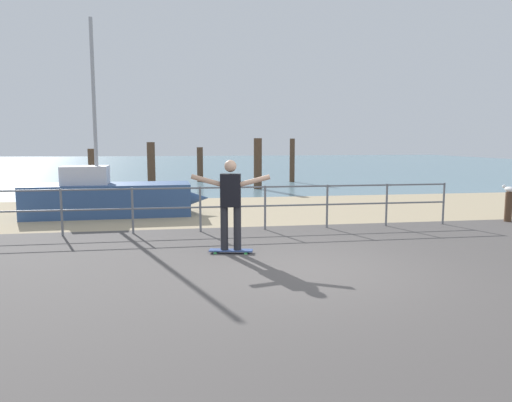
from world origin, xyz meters
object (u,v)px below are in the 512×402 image
bollard_short (508,207)px  sailboat (115,197)px  skateboard (231,251)px  skateboarder (231,199)px  seagull (509,189)px

bollard_short → sailboat: bearing=165.1°
skateboard → skateboarder: (0.00, -0.00, 0.95)m
skateboard → bollard_short: size_ratio=1.06×
sailboat → bollard_short: sailboat is taller
sailboat → seagull: size_ratio=10.87×
sailboat → skateboard: (2.66, -5.00, -0.46)m
sailboat → skateboarder: 5.68m
seagull → skateboarder: bearing=-162.5°
skateboard → seagull: bearing=17.5°
sailboat → bollard_short: bearing=-14.9°
skateboard → seagull: size_ratio=1.69×
bollard_short → seagull: (-0.00, 0.02, 0.47)m
seagull → sailboat: bearing=165.2°
skateboard → bollard_short: (7.41, 2.32, 0.32)m
skateboard → skateboarder: skateboarder is taller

